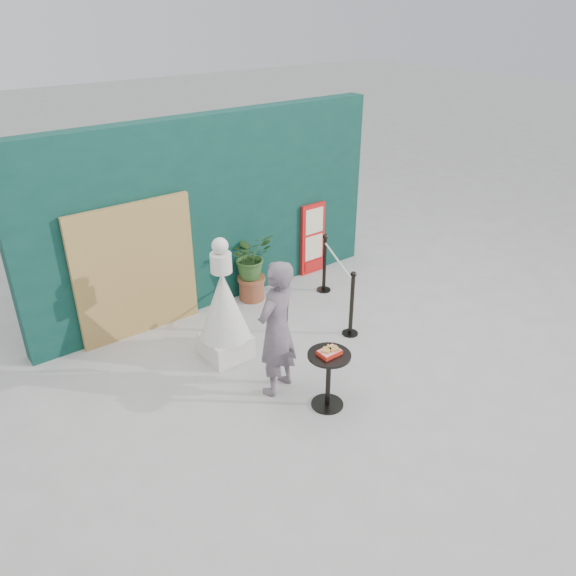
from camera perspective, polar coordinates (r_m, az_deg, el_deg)
name	(u,v)px	position (r m, az deg, el deg)	size (l,w,h in m)	color
ground	(345,392)	(7.31, 5.83, -10.46)	(60.00, 60.00, 0.00)	#ADAAA5
back_wall	(211,213)	(8.83, -7.79, 7.55)	(6.00, 0.30, 3.00)	#0A302C
bamboo_fence	(136,271)	(8.29, -15.17, 1.69)	(1.80, 0.08, 2.00)	tan
woman	(277,329)	(6.83, -1.16, -4.17)	(0.65, 0.43, 1.79)	slate
menu_board	(313,239)	(10.00, 2.53, 4.99)	(0.50, 0.07, 1.30)	red
statue	(224,310)	(7.61, -6.53, -2.25)	(0.69, 0.69, 1.77)	silver
cafe_table	(329,372)	(6.79, 4.14, -8.48)	(0.52, 0.52, 0.75)	black
food_basket	(329,351)	(6.63, 4.23, -6.45)	(0.26, 0.19, 0.11)	red
planter	(251,262)	(9.08, -3.81, 2.65)	(0.68, 0.59, 1.16)	brown
stanchion_barrier	(337,283)	(8.81, 5.01, 0.50)	(0.84, 1.54, 1.03)	black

